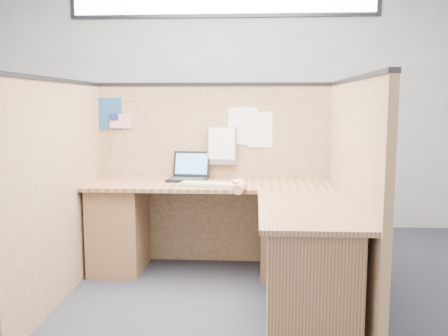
# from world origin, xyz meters

# --- Properties ---
(floor) EXTENTS (5.00, 5.00, 0.00)m
(floor) POSITION_xyz_m (0.00, 0.00, 0.00)
(floor) COLOR #1E1F2B
(floor) RESTS_ON ground
(wall_back) EXTENTS (5.00, 0.00, 5.00)m
(wall_back) POSITION_xyz_m (0.00, 2.25, 1.40)
(wall_back) COLOR #929597
(wall_back) RESTS_ON floor
(wall_front) EXTENTS (5.00, 0.00, 5.00)m
(wall_front) POSITION_xyz_m (0.00, -2.25, 1.40)
(wall_front) COLOR #929597
(wall_front) RESTS_ON floor
(cubicle_partitions) EXTENTS (2.06, 1.83, 1.53)m
(cubicle_partitions) POSITION_xyz_m (0.00, 0.43, 0.77)
(cubicle_partitions) COLOR brown
(cubicle_partitions) RESTS_ON floor
(l_desk) EXTENTS (1.95, 1.75, 0.73)m
(l_desk) POSITION_xyz_m (0.18, 0.29, 0.39)
(l_desk) COLOR brown
(l_desk) RESTS_ON floor
(laptop) EXTENTS (0.34, 0.33, 0.23)m
(laptop) POSITION_xyz_m (-0.20, 0.85, 0.79)
(laptop) COLOR black
(laptop) RESTS_ON l_desk
(keyboard) EXTENTS (0.49, 0.24, 0.03)m
(keyboard) POSITION_xyz_m (0.01, 0.51, 0.75)
(keyboard) COLOR gray
(keyboard) RESTS_ON l_desk
(mouse) EXTENTS (0.10, 0.07, 0.04)m
(mouse) POSITION_xyz_m (0.23, 0.48, 0.75)
(mouse) COLOR silver
(mouse) RESTS_ON l_desk
(hand_forearm) EXTENTS (0.10, 0.36, 0.08)m
(hand_forearm) POSITION_xyz_m (0.24, 0.35, 0.77)
(hand_forearm) COLOR tan
(hand_forearm) RESTS_ON l_desk
(blue_poster) EXTENTS (0.20, 0.01, 0.27)m
(blue_poster) POSITION_xyz_m (-0.88, 0.97, 1.27)
(blue_poster) COLOR navy
(blue_poster) RESTS_ON cubicle_partitions
(american_flag) EXTENTS (0.19, 0.01, 0.33)m
(american_flag) POSITION_xyz_m (-0.81, 0.96, 1.20)
(american_flag) COLOR olive
(american_flag) RESTS_ON cubicle_partitions
(file_holder) EXTENTS (0.25, 0.05, 0.32)m
(file_holder) POSITION_xyz_m (0.07, 0.94, 1.01)
(file_holder) COLOR slate
(file_holder) RESTS_ON cubicle_partitions
(paper_left) EXTENTS (0.24, 0.00, 0.31)m
(paper_left) POSITION_xyz_m (0.25, 0.97, 1.17)
(paper_left) COLOR white
(paper_left) RESTS_ON cubicle_partitions
(paper_right) EXTENTS (0.23, 0.03, 0.30)m
(paper_right) POSITION_xyz_m (0.41, 0.97, 1.14)
(paper_right) COLOR white
(paper_right) RESTS_ON cubicle_partitions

